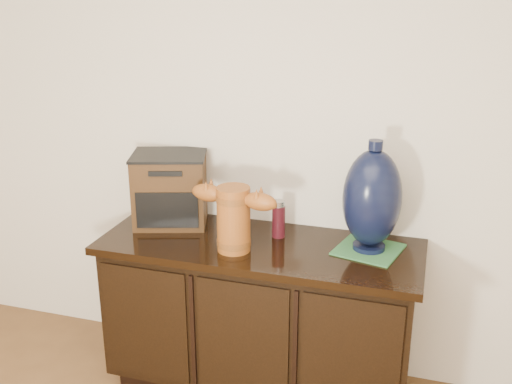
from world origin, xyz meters
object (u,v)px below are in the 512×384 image
(tv_radio, at_px, (170,189))
(spray_can, at_px, (279,219))
(sideboard, at_px, (259,315))
(terracotta_vessel, at_px, (234,215))
(lamp_base, at_px, (372,199))

(tv_radio, distance_m, spray_can, 0.55)
(sideboard, distance_m, tv_radio, 0.74)
(terracotta_vessel, height_order, tv_radio, tv_radio)
(terracotta_vessel, distance_m, tv_radio, 0.45)
(tv_radio, xyz_separation_m, spray_can, (0.55, -0.02, -0.09))
(lamp_base, distance_m, spray_can, 0.45)
(lamp_base, bearing_deg, sideboard, -171.70)
(sideboard, bearing_deg, lamp_base, 8.30)
(sideboard, relative_size, spray_can, 8.28)
(lamp_base, height_order, spray_can, lamp_base)
(terracotta_vessel, distance_m, spray_can, 0.26)
(spray_can, bearing_deg, lamp_base, -4.23)
(tv_radio, bearing_deg, sideboard, -30.98)
(terracotta_vessel, bearing_deg, sideboard, 58.27)
(sideboard, relative_size, terracotta_vessel, 3.52)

